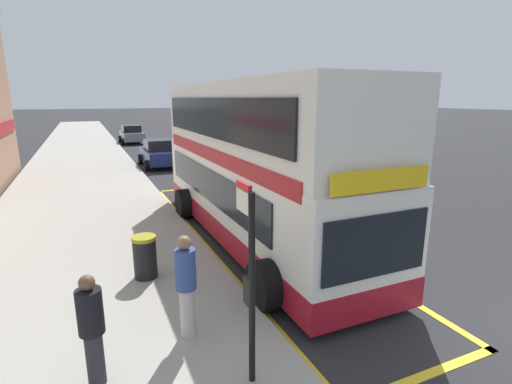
{
  "coord_description": "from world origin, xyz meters",
  "views": [
    {
      "loc": [
        -6.72,
        -2.5,
        3.99
      ],
      "look_at": [
        -2.71,
        6.49,
        1.58
      ],
      "focal_mm": 26.97,
      "sensor_mm": 36.0,
      "label": 1
    }
  ],
  "objects_px": {
    "parked_car_navy_kerbside": "(159,153)",
    "pedestrian_waiting_near_sign": "(92,326)",
    "double_decker_bus": "(254,169)",
    "parked_car_grey_behind": "(132,134)",
    "pedestrian_further_back": "(186,282)",
    "litter_bin": "(145,257)",
    "bus_stop_sign": "(250,271)",
    "parked_car_teal_ahead": "(261,143)"
  },
  "relations": [
    {
      "from": "parked_car_navy_kerbside",
      "to": "pedestrian_waiting_near_sign",
      "type": "distance_m",
      "value": 18.65
    },
    {
      "from": "parked_car_navy_kerbside",
      "to": "pedestrian_waiting_near_sign",
      "type": "bearing_deg",
      "value": -101.21
    },
    {
      "from": "double_decker_bus",
      "to": "parked_car_navy_kerbside",
      "type": "xyz_separation_m",
      "value": [
        -0.24,
        13.53,
        -1.26
      ]
    },
    {
      "from": "parked_car_grey_behind",
      "to": "pedestrian_further_back",
      "type": "distance_m",
      "value": 31.15
    },
    {
      "from": "pedestrian_waiting_near_sign",
      "to": "litter_bin",
      "type": "height_order",
      "value": "pedestrian_waiting_near_sign"
    },
    {
      "from": "parked_car_grey_behind",
      "to": "pedestrian_waiting_near_sign",
      "type": "relative_size",
      "value": 2.58
    },
    {
      "from": "litter_bin",
      "to": "pedestrian_further_back",
      "type": "bearing_deg",
      "value": -82.85
    },
    {
      "from": "parked_car_grey_behind",
      "to": "pedestrian_waiting_near_sign",
      "type": "distance_m",
      "value": 31.88
    },
    {
      "from": "bus_stop_sign",
      "to": "parked_car_navy_kerbside",
      "type": "distance_m",
      "value": 19.07
    },
    {
      "from": "bus_stop_sign",
      "to": "litter_bin",
      "type": "xyz_separation_m",
      "value": [
        -0.86,
        3.82,
        -1.15
      ]
    },
    {
      "from": "double_decker_bus",
      "to": "parked_car_navy_kerbside",
      "type": "height_order",
      "value": "double_decker_bus"
    },
    {
      "from": "bus_stop_sign",
      "to": "parked_car_grey_behind",
      "type": "xyz_separation_m",
      "value": [
        2.18,
        32.36,
        -0.97
      ]
    },
    {
      "from": "pedestrian_further_back",
      "to": "litter_bin",
      "type": "height_order",
      "value": "pedestrian_further_back"
    },
    {
      "from": "pedestrian_waiting_near_sign",
      "to": "litter_bin",
      "type": "xyz_separation_m",
      "value": [
        1.12,
        3.07,
        -0.4
      ]
    },
    {
      "from": "litter_bin",
      "to": "bus_stop_sign",
      "type": "bearing_deg",
      "value": -77.23
    },
    {
      "from": "double_decker_bus",
      "to": "parked_car_teal_ahead",
      "type": "bearing_deg",
      "value": 64.53
    },
    {
      "from": "parked_car_navy_kerbside",
      "to": "pedestrian_further_back",
      "type": "xyz_separation_m",
      "value": [
        -2.75,
        -17.59,
        0.3
      ]
    },
    {
      "from": "pedestrian_further_back",
      "to": "litter_bin",
      "type": "distance_m",
      "value": 2.55
    },
    {
      "from": "pedestrian_waiting_near_sign",
      "to": "pedestrian_further_back",
      "type": "height_order",
      "value": "pedestrian_further_back"
    },
    {
      "from": "parked_car_navy_kerbside",
      "to": "parked_car_teal_ahead",
      "type": "relative_size",
      "value": 1.0
    },
    {
      "from": "double_decker_bus",
      "to": "parked_car_teal_ahead",
      "type": "distance_m",
      "value": 17.34
    },
    {
      "from": "parked_car_grey_behind",
      "to": "bus_stop_sign",
      "type": "bearing_deg",
      "value": -93.82
    },
    {
      "from": "double_decker_bus",
      "to": "parked_car_navy_kerbside",
      "type": "distance_m",
      "value": 13.59
    },
    {
      "from": "parked_car_navy_kerbside",
      "to": "pedestrian_waiting_near_sign",
      "type": "height_order",
      "value": "pedestrian_waiting_near_sign"
    },
    {
      "from": "pedestrian_further_back",
      "to": "double_decker_bus",
      "type": "bearing_deg",
      "value": 53.73
    },
    {
      "from": "parked_car_grey_behind",
      "to": "pedestrian_waiting_near_sign",
      "type": "height_order",
      "value": "pedestrian_waiting_near_sign"
    },
    {
      "from": "parked_car_grey_behind",
      "to": "parked_car_navy_kerbside",
      "type": "height_order",
      "value": "same"
    },
    {
      "from": "parked_car_grey_behind",
      "to": "parked_car_navy_kerbside",
      "type": "bearing_deg",
      "value": -89.91
    },
    {
      "from": "pedestrian_waiting_near_sign",
      "to": "pedestrian_further_back",
      "type": "xyz_separation_m",
      "value": [
        1.43,
        0.58,
        0.08
      ]
    },
    {
      "from": "litter_bin",
      "to": "pedestrian_waiting_near_sign",
      "type": "bearing_deg",
      "value": -110.04
    },
    {
      "from": "double_decker_bus",
      "to": "pedestrian_further_back",
      "type": "relative_size",
      "value": 5.8
    },
    {
      "from": "pedestrian_waiting_near_sign",
      "to": "double_decker_bus",
      "type": "bearing_deg",
      "value": 46.48
    },
    {
      "from": "pedestrian_further_back",
      "to": "pedestrian_waiting_near_sign",
      "type": "bearing_deg",
      "value": -157.81
    },
    {
      "from": "bus_stop_sign",
      "to": "parked_car_grey_behind",
      "type": "distance_m",
      "value": 32.44
    },
    {
      "from": "pedestrian_further_back",
      "to": "parked_car_grey_behind",
      "type": "bearing_deg",
      "value": 84.97
    },
    {
      "from": "double_decker_bus",
      "to": "pedestrian_further_back",
      "type": "xyz_separation_m",
      "value": [
        -2.98,
        -4.06,
        -0.97
      ]
    },
    {
      "from": "parked_car_grey_behind",
      "to": "parked_car_navy_kerbside",
      "type": "xyz_separation_m",
      "value": [
        0.02,
        -13.43,
        0.0
      ]
    },
    {
      "from": "parked_car_navy_kerbside",
      "to": "litter_bin",
      "type": "height_order",
      "value": "parked_car_navy_kerbside"
    },
    {
      "from": "parked_car_grey_behind",
      "to": "pedestrian_further_back",
      "type": "bearing_deg",
      "value": -95.0
    },
    {
      "from": "bus_stop_sign",
      "to": "parked_car_teal_ahead",
      "type": "relative_size",
      "value": 0.66
    },
    {
      "from": "pedestrian_waiting_near_sign",
      "to": "pedestrian_further_back",
      "type": "bearing_deg",
      "value": 22.19
    },
    {
      "from": "double_decker_bus",
      "to": "parked_car_grey_behind",
      "type": "height_order",
      "value": "double_decker_bus"
    }
  ]
}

